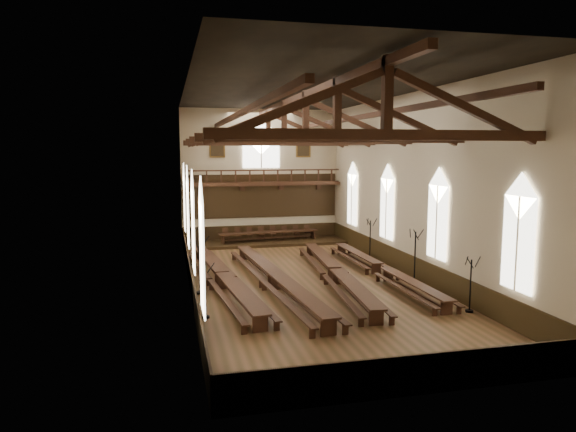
% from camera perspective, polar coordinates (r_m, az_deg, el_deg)
% --- Properties ---
extents(ground, '(26.00, 26.00, 0.00)m').
position_cam_1_polar(ground, '(27.38, 1.90, -7.31)').
color(ground, brown).
rests_on(ground, ground).
extents(room_walls, '(26.00, 26.00, 26.00)m').
position_cam_1_polar(room_walls, '(26.50, 1.96, 6.34)').
color(room_walls, tan).
rests_on(room_walls, ground).
extents(wainscot_band, '(12.00, 26.00, 1.20)m').
position_cam_1_polar(wainscot_band, '(27.23, 1.91, -6.08)').
color(wainscot_band, '#30230E').
rests_on(wainscot_band, ground).
extents(side_windows, '(11.85, 19.80, 4.50)m').
position_cam_1_polar(side_windows, '(26.68, 1.93, 0.49)').
color(side_windows, silver).
rests_on(side_windows, room_walls).
extents(end_window, '(2.80, 0.12, 3.80)m').
position_cam_1_polar(end_window, '(39.09, -3.01, 7.76)').
color(end_window, white).
rests_on(end_window, room_walls).
extents(minstrels_gallery, '(11.80, 1.24, 3.70)m').
position_cam_1_polar(minstrels_gallery, '(38.97, -2.91, 2.88)').
color(minstrels_gallery, '#3D1E13').
rests_on(minstrels_gallery, room_walls).
extents(portraits, '(7.75, 0.09, 1.45)m').
position_cam_1_polar(portraits, '(39.09, -3.01, 7.58)').
color(portraits, brown).
rests_on(portraits, room_walls).
extents(roof_trusses, '(11.70, 25.70, 2.80)m').
position_cam_1_polar(roof_trusses, '(26.53, 1.98, 10.13)').
color(roof_trusses, '#3D1E13').
rests_on(roof_trusses, room_walls).
extents(refectory_row_a, '(2.31, 14.77, 0.78)m').
position_cam_1_polar(refectory_row_a, '(26.47, -7.36, -6.61)').
color(refectory_row_a, '#3D1E13').
rests_on(refectory_row_a, ground).
extents(refectory_row_b, '(2.21, 15.01, 0.80)m').
position_cam_1_polar(refectory_row_b, '(26.01, -1.44, -6.75)').
color(refectory_row_b, '#3D1E13').
rests_on(refectory_row_b, ground).
extents(refectory_row_c, '(2.15, 14.58, 0.76)m').
position_cam_1_polar(refectory_row_c, '(27.32, 5.38, -6.17)').
color(refectory_row_c, '#3D1E13').
rests_on(refectory_row_c, ground).
extents(refectory_row_d, '(1.45, 13.85, 0.69)m').
position_cam_1_polar(refectory_row_d, '(28.58, 10.41, -5.76)').
color(refectory_row_d, '#3D1E13').
rests_on(refectory_row_d, ground).
extents(dais, '(11.40, 3.08, 0.21)m').
position_cam_1_polar(dais, '(38.28, -2.10, -2.94)').
color(dais, '#30230E').
rests_on(dais, ground).
extents(high_table, '(7.60, 1.62, 0.71)m').
position_cam_1_polar(high_table, '(38.16, -2.10, -1.90)').
color(high_table, '#3D1E13').
rests_on(high_table, dais).
extents(high_chairs, '(6.77, 0.48, 0.97)m').
position_cam_1_polar(high_chairs, '(38.89, -2.31, -1.83)').
color(high_chairs, '#3D1E13').
rests_on(high_chairs, dais).
extents(candelabrum_left_near, '(0.63, 0.72, 2.33)m').
position_cam_1_polar(candelabrum_left_near, '(21.73, -9.16, -9.35)').
color(candelabrum_left_near, black).
rests_on(candelabrum_left_near, ground).
extents(candelabrum_left_mid, '(0.76, 0.88, 2.85)m').
position_cam_1_polar(candelabrum_left_mid, '(25.27, -9.77, -6.63)').
color(candelabrum_left_mid, black).
rests_on(candelabrum_left_mid, ground).
extents(candelabrum_left_far, '(0.66, 0.75, 2.43)m').
position_cam_1_polar(candelabrum_left_far, '(31.64, -10.47, -4.06)').
color(candelabrum_left_far, black).
rests_on(candelabrum_left_far, ground).
extents(candelabrum_right_near, '(0.71, 0.73, 2.43)m').
position_cam_1_polar(candelabrum_right_near, '(23.54, 19.56, -8.31)').
color(candelabrum_right_near, black).
rests_on(candelabrum_right_near, ground).
extents(candelabrum_right_mid, '(0.80, 0.88, 2.86)m').
position_cam_1_polar(candelabrum_right_mid, '(27.79, 13.89, -5.45)').
color(candelabrum_right_mid, black).
rests_on(candelabrum_right_mid, ground).
extents(candelabrum_right_far, '(0.77, 0.78, 2.62)m').
position_cam_1_polar(candelabrum_right_far, '(33.26, 9.09, -3.37)').
color(candelabrum_right_far, black).
rests_on(candelabrum_right_far, ground).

